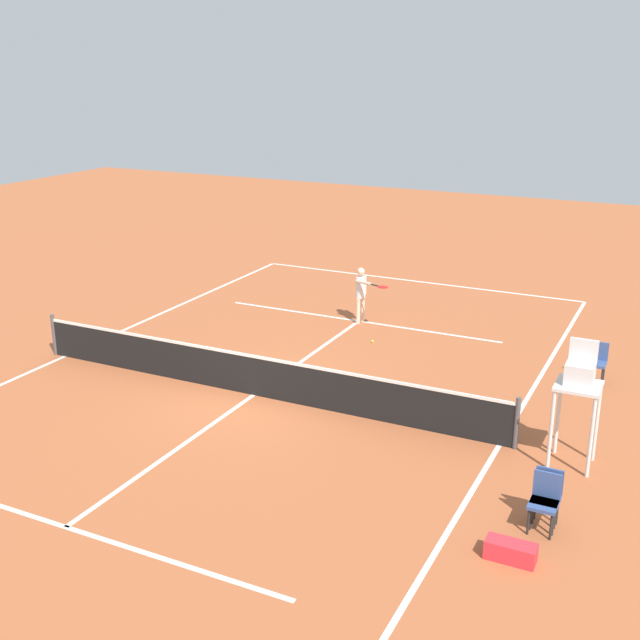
{
  "coord_description": "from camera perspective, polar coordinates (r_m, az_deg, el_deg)",
  "views": [
    {
      "loc": [
        -8.57,
        14.07,
        7.16
      ],
      "look_at": [
        -0.03,
        -3.33,
        0.8
      ],
      "focal_mm": 44.48,
      "sensor_mm": 36.0,
      "label": 1
    }
  ],
  "objects": [
    {
      "name": "court_lines",
      "position": [
        17.97,
        -4.78,
        -5.38
      ],
      "size": [
        11.25,
        21.65,
        0.01
      ],
      "color": "white",
      "rests_on": "ground"
    },
    {
      "name": "tennis_net",
      "position": [
        17.77,
        -4.82,
        -3.93
      ],
      "size": [
        11.85,
        0.1,
        1.07
      ],
      "color": "#4C4C51",
      "rests_on": "ground"
    },
    {
      "name": "courtside_chair_near",
      "position": [
        13.49,
        15.98,
        -12.04
      ],
      "size": [
        0.44,
        0.46,
        0.95
      ],
      "color": "#262626",
      "rests_on": "ground"
    },
    {
      "name": "umpire_chair",
      "position": [
        15.08,
        18.12,
        -4.4
      ],
      "size": [
        0.8,
        0.8,
        2.41
      ],
      "color": "silver",
      "rests_on": "ground"
    },
    {
      "name": "player_serving",
      "position": [
        22.47,
        3.03,
        2.11
      ],
      "size": [
        1.18,
        0.86,
        1.62
      ],
      "rotation": [
        0.0,
        0.0,
        1.27
      ],
      "color": "beige",
      "rests_on": "ground"
    },
    {
      "name": "equipment_bag",
      "position": [
        12.71,
        13.55,
        -15.87
      ],
      "size": [
        0.76,
        0.32,
        0.3
      ],
      "primitive_type": "cube",
      "color": "red",
      "rests_on": "ground"
    },
    {
      "name": "courtside_chair_far",
      "position": [
        13.36,
        15.84,
        -12.33
      ],
      "size": [
        0.44,
        0.46,
        0.95
      ],
      "color": "#262626",
      "rests_on": "ground"
    },
    {
      "name": "tennis_ball",
      "position": [
        21.19,
        3.79,
        -1.54
      ],
      "size": [
        0.07,
        0.07,
        0.07
      ],
      "primitive_type": "sphere",
      "color": "#CCE033",
      "rests_on": "ground"
    },
    {
      "name": "courtside_chair_mid",
      "position": [
        19.5,
        19.29,
        -2.78
      ],
      "size": [
        0.44,
        0.46,
        0.95
      ],
      "color": "#262626",
      "rests_on": "ground"
    },
    {
      "name": "ground_plane",
      "position": [
        17.97,
        -4.78,
        -5.39
      ],
      "size": [
        60.0,
        60.0,
        0.0
      ],
      "primitive_type": "plane",
      "color": "#AD5933"
    }
  ]
}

